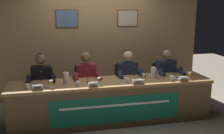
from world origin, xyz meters
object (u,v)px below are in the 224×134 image
(chair_center_left, at_px, (86,90))
(water_pitcher_right_side, at_px, (154,72))
(microphone_far_left, at_px, (41,80))
(chair_center_right, at_px, (126,87))
(nameplate_far_left, at_px, (37,87))
(panelist_center_right, at_px, (129,77))
(juice_glass_center_right, at_px, (144,76))
(nameplate_center_left, at_px, (93,84))
(chair_far_left, at_px, (43,93))
(water_cup_far_left, at_px, (27,87))
(juice_glass_center_left, at_px, (99,80))
(nameplate_far_right, at_px, (183,79))
(document_stack_far_right, at_px, (179,77))
(water_pitcher_left_side, at_px, (66,78))
(water_cup_far_right, at_px, (171,78))
(juice_glass_far_right, at_px, (189,74))
(panelist_center_left, at_px, (87,79))
(water_cup_center_left, at_px, (78,84))
(microphone_far_right, at_px, (176,74))
(panelist_far_left, at_px, (42,82))
(microphone_center_right, at_px, (135,75))
(microphone_center_left, at_px, (88,78))
(nameplate_center_right, at_px, (138,82))
(conference_table, at_px, (113,95))
(water_cup_center_right, at_px, (126,80))
(panelist_far_right, at_px, (168,74))
(juice_glass_far_left, at_px, (51,82))
(chair_far_right, at_px, (163,85))

(chair_center_left, distance_m, water_pitcher_right_side, 1.37)
(microphone_far_left, distance_m, chair_center_right, 1.75)
(nameplate_far_left, bearing_deg, panelist_center_right, 20.04)
(juice_glass_center_right, bearing_deg, nameplate_center_left, -169.49)
(chair_far_left, distance_m, chair_center_left, 0.81)
(water_cup_far_left, distance_m, juice_glass_center_left, 1.15)
(nameplate_far_right, height_order, document_stack_far_right, nameplate_far_right)
(chair_center_right, relative_size, water_pitcher_left_side, 4.23)
(water_cup_far_right, xyz_separation_m, document_stack_far_right, (0.23, 0.14, -0.03))
(chair_center_right, height_order, juice_glass_far_right, chair_center_right)
(panelist_center_left, height_order, water_cup_center_left, panelist_center_left)
(microphone_far_left, relative_size, panelist_center_left, 0.18)
(water_pitcher_right_side, bearing_deg, water_cup_center_left, -170.01)
(water_cup_center_left, bearing_deg, water_pitcher_right_side, 9.99)
(chair_far_left, relative_size, document_stack_far_right, 3.70)
(microphone_far_right, distance_m, water_pitcher_left_side, 2.00)
(panelist_far_left, distance_m, chair_center_right, 1.66)
(nameplate_far_right, distance_m, water_cup_far_right, 0.21)
(chair_center_right, distance_m, water_cup_far_right, 1.05)
(water_cup_center_left, bearing_deg, microphone_far_left, 159.59)
(panelist_center_right, xyz_separation_m, water_cup_far_right, (0.62, -0.57, 0.08))
(chair_center_left, bearing_deg, water_cup_far_left, -144.26)
(microphone_center_right, bearing_deg, water_pitcher_left_side, 179.64)
(panelist_far_left, xyz_separation_m, chair_center_right, (1.63, 0.20, -0.28))
(nameplate_center_left, height_order, water_pitcher_right_side, water_pitcher_right_side)
(microphone_center_left, relative_size, nameplate_center_right, 1.09)
(conference_table, height_order, panelist_center_right, panelist_center_right)
(juice_glass_center_left, distance_m, juice_glass_center_right, 0.81)
(conference_table, xyz_separation_m, microphone_far_left, (-1.21, 0.14, 0.31))
(nameplate_center_right, distance_m, water_cup_center_right, 0.22)
(microphone_far_left, relative_size, microphone_far_right, 1.00)
(water_pitcher_left_side, bearing_deg, water_cup_far_right, -6.60)
(nameplate_far_right, bearing_deg, juice_glass_center_left, 176.15)
(panelist_far_right, xyz_separation_m, water_pitcher_right_side, (-0.42, -0.30, 0.14))
(conference_table, height_order, juice_glass_center_left, juice_glass_center_left)
(chair_center_left, xyz_separation_m, nameplate_center_left, (0.03, -0.84, 0.36))
(water_cup_center_left, xyz_separation_m, water_cup_far_right, (1.65, -0.02, 0.00))
(water_pitcher_left_side, bearing_deg, juice_glass_far_right, -4.41)
(water_cup_center_left, distance_m, water_cup_center_right, 0.83)
(nameplate_center_left, xyz_separation_m, document_stack_far_right, (1.64, 0.21, -0.03))
(conference_table, bearing_deg, water_pitcher_left_side, 171.82)
(panelist_far_right, bearing_deg, nameplate_far_right, -89.51)
(chair_far_left, bearing_deg, nameplate_center_right, -27.58)
(panelist_far_right, bearing_deg, microphone_center_right, -155.37)
(juice_glass_far_left, bearing_deg, microphone_center_left, 17.12)
(conference_table, bearing_deg, panelist_center_left, 130.89)
(water_cup_far_right, distance_m, microphone_far_right, 0.24)
(juice_glass_far_left, bearing_deg, chair_far_right, 17.99)
(juice_glass_center_right, bearing_deg, water_pitcher_right_side, 34.18)
(water_cup_center_left, distance_m, water_cup_far_right, 1.65)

